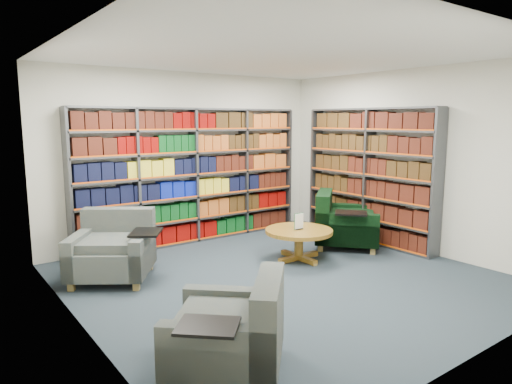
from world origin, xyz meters
TOP-DOWN VIEW (x-y plane):
  - room_shell at (0.00, 0.00)m, footprint 5.02×5.02m
  - bookshelf_back at (0.00, 2.34)m, footprint 4.00×0.28m
  - bookshelf_right at (2.34, 0.60)m, footprint 0.28×2.50m
  - chair_teal_left at (-1.73, 1.34)m, footprint 1.31×1.31m
  - chair_green_right at (1.74, 0.63)m, footprint 1.35×1.35m
  - chair_teal_front at (-1.74, -1.49)m, footprint 1.24×1.24m
  - coffee_table at (0.67, 0.46)m, footprint 0.97×0.97m

SIDE VIEW (x-z plane):
  - chair_teal_front at x=-1.74m, z-range -0.08..0.72m
  - chair_teal_left at x=-1.73m, z-range -0.08..0.78m
  - chair_green_right at x=1.74m, z-range -0.08..0.79m
  - coffee_table at x=0.67m, z-range 0.02..0.71m
  - bookshelf_back at x=0.00m, z-range 0.00..2.20m
  - bookshelf_right at x=2.34m, z-range 0.00..2.20m
  - room_shell at x=0.00m, z-range -0.01..2.81m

